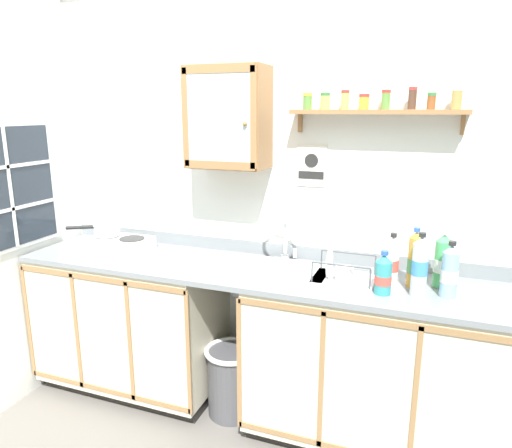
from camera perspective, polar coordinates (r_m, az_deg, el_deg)
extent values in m
plane|color=slate|center=(2.83, -3.64, -25.52)|extent=(5.80, 5.80, 0.00)
cube|color=white|center=(2.83, 1.26, 3.33)|extent=(3.40, 0.05, 2.55)
cube|color=black|center=(3.40, -14.19, -17.65)|extent=(1.12, 0.51, 0.08)
cube|color=beige|center=(3.17, -14.98, -10.99)|extent=(1.14, 0.57, 0.81)
cube|color=#997047|center=(2.83, -18.82, -6.37)|extent=(1.14, 0.01, 0.03)
cube|color=#997047|center=(3.14, -17.75, -18.85)|extent=(1.14, 0.01, 0.03)
cube|color=#997047|center=(3.33, -26.10, -10.74)|extent=(0.02, 0.01, 0.75)
cube|color=#997047|center=(3.08, -21.10, -12.23)|extent=(0.02, 0.01, 0.75)
cube|color=#997047|center=(2.86, -15.19, -13.85)|extent=(0.02, 0.01, 0.75)
cube|color=#997047|center=(2.68, -8.29, -15.54)|extent=(0.02, 0.01, 0.75)
cube|color=black|center=(2.94, 13.73, -23.26)|extent=(1.29, 0.51, 0.08)
cube|color=beige|center=(2.67, 14.21, -15.95)|extent=(1.32, 0.57, 0.81)
cube|color=#997047|center=(2.25, 13.89, -11.35)|extent=(1.32, 0.01, 0.03)
cube|color=#997047|center=(2.56, -2.08, -16.85)|extent=(0.02, 0.01, 0.75)
cube|color=#997047|center=(2.45, 7.99, -18.55)|extent=(0.02, 0.01, 0.75)
cube|color=#997047|center=(2.41, 18.86, -19.76)|extent=(0.02, 0.01, 0.75)
cube|color=gray|center=(2.65, -1.01, -5.72)|extent=(2.76, 0.60, 0.03)
cube|color=gray|center=(2.87, 1.00, -2.97)|extent=(2.76, 0.02, 0.08)
cube|color=silver|center=(2.60, 3.01, -5.62)|extent=(0.53, 0.38, 0.01)
cube|color=slate|center=(2.64, 2.97, -8.10)|extent=(0.45, 0.30, 0.01)
cube|color=slate|center=(2.76, 3.97, -5.91)|extent=(0.45, 0.01, 0.12)
cube|color=slate|center=(2.48, 1.89, -8.19)|extent=(0.45, 0.01, 0.12)
cylinder|color=#4C4C51|center=(2.64, 2.97, -8.14)|extent=(0.04, 0.04, 0.01)
cylinder|color=silver|center=(2.80, 3.57, -4.07)|extent=(0.05, 0.05, 0.02)
cylinder|color=silver|center=(2.76, 3.61, -1.70)|extent=(0.02, 0.02, 0.22)
torus|color=silver|center=(2.64, 3.03, 0.02)|extent=(0.21, 0.02, 0.21)
cylinder|color=silver|center=(2.77, 4.77, -3.55)|extent=(0.02, 0.02, 0.05)
cube|color=silver|center=(3.08, -16.54, -2.42)|extent=(0.39, 0.27, 0.08)
cylinder|color=#2D2D2D|center=(3.14, -17.75, -1.38)|extent=(0.16, 0.16, 0.01)
cylinder|color=#2D2D2D|center=(3.03, -14.94, -1.73)|extent=(0.16, 0.16, 0.01)
cylinder|color=black|center=(3.04, -19.33, -2.81)|extent=(0.03, 0.02, 0.03)
cylinder|color=black|center=(2.93, -16.49, -3.23)|extent=(0.03, 0.02, 0.03)
cylinder|color=silver|center=(3.13, -17.80, -0.71)|extent=(0.16, 0.16, 0.07)
torus|color=silver|center=(3.12, -17.85, -0.08)|extent=(0.16, 0.16, 0.01)
cylinder|color=black|center=(3.15, -20.76, -0.39)|extent=(0.15, 0.11, 0.02)
cylinder|color=silver|center=(2.36, 19.37, -5.31)|extent=(0.07, 0.07, 0.26)
cone|color=silver|center=(2.32, 19.66, -1.89)|extent=(0.07, 0.07, 0.03)
cylinder|color=#262626|center=(2.31, 19.71, -1.25)|extent=(0.03, 0.03, 0.02)
cylinder|color=#3F8CCC|center=(2.35, 19.40, -5.03)|extent=(0.08, 0.08, 0.07)
cylinder|color=#8CB7E0|center=(2.40, 22.58, -5.75)|extent=(0.08, 0.08, 0.22)
cone|color=#8CB7E0|center=(2.36, 22.86, -2.83)|extent=(0.07, 0.07, 0.03)
cylinder|color=#262626|center=(2.36, 22.92, -2.19)|extent=(0.03, 0.03, 0.02)
cylinder|color=white|center=(2.40, 22.56, -5.90)|extent=(0.08, 0.08, 0.06)
cylinder|color=white|center=(2.48, 16.28, -4.63)|extent=(0.07, 0.07, 0.22)
cone|color=white|center=(2.45, 16.47, -1.89)|extent=(0.07, 0.07, 0.03)
cylinder|color=#262626|center=(2.44, 16.51, -1.31)|extent=(0.03, 0.03, 0.02)
cylinder|color=#D84C3F|center=(2.49, 16.26, -4.84)|extent=(0.07, 0.07, 0.06)
cylinder|color=gold|center=(2.46, 18.82, -4.47)|extent=(0.07, 0.07, 0.26)
cone|color=gold|center=(2.42, 19.08, -1.25)|extent=(0.06, 0.06, 0.03)
cylinder|color=#2D59B2|center=(2.42, 19.12, -0.68)|extent=(0.03, 0.03, 0.02)
cylinder|color=#4C9959|center=(2.47, 18.79, -4.84)|extent=(0.07, 0.07, 0.07)
cylinder|color=#4CB266|center=(2.52, 21.82, -4.58)|extent=(0.08, 0.08, 0.24)
cone|color=#4CB266|center=(2.48, 22.10, -1.58)|extent=(0.08, 0.08, 0.04)
cylinder|color=white|center=(2.47, 22.16, -0.95)|extent=(0.04, 0.04, 0.02)
cylinder|color=white|center=(2.52, 21.81, -4.72)|extent=(0.08, 0.08, 0.07)
cylinder|color=teal|center=(2.34, 15.29, -6.37)|extent=(0.08, 0.08, 0.16)
cone|color=teal|center=(2.31, 15.44, -4.07)|extent=(0.08, 0.08, 0.04)
cylinder|color=#2D59B2|center=(2.30, 15.48, -3.41)|extent=(0.04, 0.04, 0.02)
cylinder|color=#D84C3F|center=(2.35, 15.27, -6.58)|extent=(0.08, 0.08, 0.05)
cube|color=#B2B2B7|center=(2.50, 10.69, -6.65)|extent=(0.32, 0.24, 0.01)
cylinder|color=#4C4F54|center=(2.41, 6.87, -5.84)|extent=(0.01, 0.01, 0.11)
cylinder|color=#4C4F54|center=(2.36, 13.78, -6.55)|extent=(0.01, 0.01, 0.11)
cylinder|color=#4C4F54|center=(2.61, 8.02, -4.31)|extent=(0.01, 0.01, 0.11)
cylinder|color=#4C4F54|center=(2.57, 14.39, -4.92)|extent=(0.01, 0.01, 0.11)
cylinder|color=#4C4F54|center=(2.36, 10.34, -5.00)|extent=(0.29, 0.01, 0.01)
cylinder|color=#4C4F54|center=(2.57, 11.23, -3.50)|extent=(0.29, 0.01, 0.01)
cylinder|color=white|center=(2.49, 8.98, -4.71)|extent=(0.01, 0.16, 0.16)
cylinder|color=white|center=(2.43, 10.73, -6.25)|extent=(0.09, 0.09, 0.09)
torus|color=white|center=(2.47, 11.38, -5.82)|extent=(0.03, 0.06, 0.06)
cube|color=#996B42|center=(2.71, -3.41, 12.86)|extent=(0.45, 0.25, 0.57)
cube|color=silver|center=(2.59, -4.60, 12.80)|extent=(0.37, 0.01, 0.46)
cube|color=#996B42|center=(2.68, -8.66, 12.72)|extent=(0.04, 0.01, 0.53)
cube|color=#996B42|center=(2.51, -0.28, 12.81)|extent=(0.04, 0.01, 0.53)
cube|color=#996B42|center=(2.60, -4.72, 18.43)|extent=(0.43, 0.01, 0.05)
cube|color=#996B42|center=(2.61, -4.50, 7.18)|extent=(0.43, 0.01, 0.05)
sphere|color=olive|center=(2.52, -1.39, 12.16)|extent=(0.02, 0.02, 0.02)
cube|color=#996B42|center=(2.55, 14.52, 13.15)|extent=(0.90, 0.14, 0.02)
cube|color=#996B42|center=(2.68, 5.44, 12.20)|extent=(0.02, 0.03, 0.10)
cube|color=#996B42|center=(2.59, 23.99, 11.05)|extent=(0.02, 0.03, 0.10)
cylinder|color=#598C3F|center=(2.60, 6.32, 14.53)|extent=(0.05, 0.05, 0.07)
cylinder|color=yellow|center=(2.61, 6.35, 15.47)|extent=(0.05, 0.05, 0.02)
cylinder|color=#E0C659|center=(2.60, 8.46, 14.49)|extent=(0.05, 0.05, 0.07)
cylinder|color=#33723F|center=(2.61, 8.49, 15.45)|extent=(0.05, 0.05, 0.02)
cylinder|color=#E0C659|center=(2.57, 10.84, 14.53)|extent=(0.04, 0.04, 0.08)
cylinder|color=red|center=(2.58, 10.89, 15.63)|extent=(0.04, 0.04, 0.02)
cylinder|color=gold|center=(2.56, 13.07, 14.20)|extent=(0.05, 0.05, 0.06)
cylinder|color=red|center=(2.56, 13.12, 15.08)|extent=(0.05, 0.05, 0.02)
cylinder|color=#598C3F|center=(2.56, 15.60, 14.28)|extent=(0.04, 0.04, 0.08)
cylinder|color=red|center=(2.56, 15.68, 15.38)|extent=(0.05, 0.05, 0.02)
cylinder|color=#4C3326|center=(2.54, 18.58, 14.21)|extent=(0.04, 0.04, 0.09)
cylinder|color=red|center=(2.54, 18.68, 15.44)|extent=(0.04, 0.04, 0.02)
cylinder|color=brown|center=(2.52, 20.66, 13.73)|extent=(0.04, 0.04, 0.06)
cylinder|color=#33723F|center=(2.52, 20.74, 14.64)|extent=(0.04, 0.04, 0.02)
cylinder|color=tan|center=(2.53, 23.36, 13.75)|extent=(0.05, 0.05, 0.09)
cylinder|color=white|center=(2.53, 23.47, 14.93)|extent=(0.05, 0.05, 0.02)
cube|color=silver|center=(2.69, 6.80, 7.10)|extent=(0.17, 0.01, 0.24)
cube|color=#262626|center=(2.70, 6.74, 5.96)|extent=(0.15, 0.00, 0.04)
cylinder|color=#262626|center=(2.69, 6.79, 7.72)|extent=(0.08, 0.00, 0.08)
cube|color=#262D38|center=(3.10, -27.96, 3.91)|extent=(0.01, 0.65, 0.71)
cube|color=white|center=(3.11, -28.08, 3.92)|extent=(0.02, 0.69, 0.75)
cube|color=white|center=(3.10, -27.88, 3.91)|extent=(0.01, 0.02, 0.71)
cube|color=white|center=(3.12, -27.62, 1.64)|extent=(0.01, 0.65, 0.02)
cube|color=white|center=(3.08, -28.14, 6.20)|extent=(0.01, 0.65, 0.02)
cylinder|color=#4C4C51|center=(2.95, -2.97, -18.73)|extent=(0.29, 0.29, 0.41)
torus|color=white|center=(2.85, -3.02, -15.25)|extent=(0.32, 0.32, 0.03)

